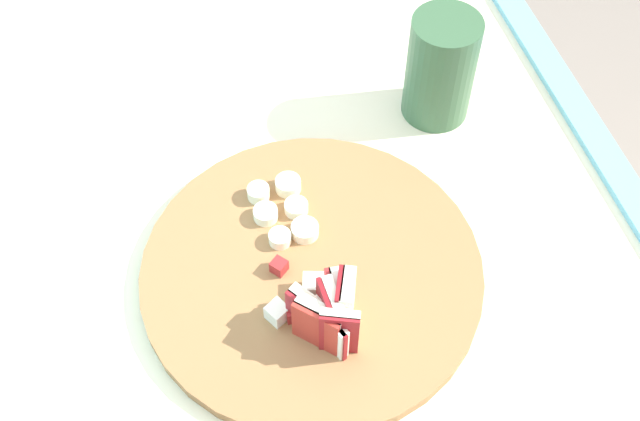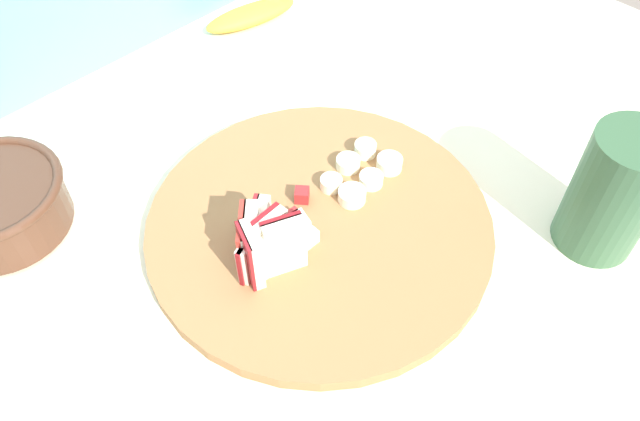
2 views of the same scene
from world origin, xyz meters
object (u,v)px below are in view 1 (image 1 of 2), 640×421
Objects in this scene: cutting_board at (312,272)px; apple_wedge_fan at (330,315)px; apple_dice_pile at (309,296)px; small_jar at (441,68)px; banana_slice_rows at (283,210)px.

apple_wedge_fan is at bearing 179.24° from cutting_board.
small_jar is (0.23, -0.22, 0.04)m from apple_dice_pile.
small_jar is (0.27, -0.21, 0.02)m from apple_wedge_fan.
small_jar reaches higher than banana_slice_rows.
banana_slice_rows is (0.15, 0.01, -0.02)m from apple_wedge_fan.
cutting_board is at bearing -19.71° from apple_dice_pile.
banana_slice_rows is at bearing 8.37° from cutting_board.
banana_slice_rows is at bearing 3.97° from apple_wedge_fan.
cutting_board is 4.21× the size of apple_dice_pile.
apple_dice_pile reaches higher than banana_slice_rows.
small_jar reaches higher than apple_wedge_fan.
small_jar is at bearing -62.29° from banana_slice_rows.
banana_slice_rows is at bearing 117.71° from small_jar.
cutting_board is 4.87× the size of apple_wedge_fan.
cutting_board is 0.29m from small_jar.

